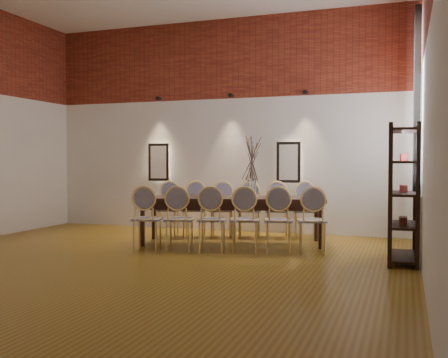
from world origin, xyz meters
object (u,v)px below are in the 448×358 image
(dining_table, at_px, (232,220))
(bowl, at_px, (210,191))
(chair_near_d, at_px, (245,220))
(chair_far_d, at_px, (249,210))
(chair_near_a, at_px, (147,219))
(shelving_rack, at_px, (403,194))
(chair_far_a, at_px, (167,209))
(chair_far_f, at_px, (305,211))
(vase, at_px, (252,188))
(chair_near_e, at_px, (278,220))
(chair_near_b, at_px, (179,219))
(chair_far_e, at_px, (277,210))
(chair_near_c, at_px, (212,219))
(book, at_px, (214,196))
(chair_far_b, at_px, (194,210))
(chair_near_f, at_px, (312,220))
(chair_far_c, at_px, (222,210))

(dining_table, xyz_separation_m, bowl, (-0.32, -0.13, 0.46))
(chair_near_d, relative_size, chair_far_d, 1.00)
(chair_near_a, distance_m, shelving_rack, 3.61)
(chair_far_a, bearing_deg, chair_far_f, -180.00)
(chair_far_d, bearing_deg, vase, 95.30)
(shelving_rack, bearing_deg, vase, 159.68)
(chair_near_d, bearing_deg, chair_near_e, -0.00)
(chair_near_b, distance_m, chair_far_e, 2.08)
(dining_table, height_order, chair_far_a, chair_far_a)
(chair_near_c, height_order, book, chair_near_c)
(chair_far_b, xyz_separation_m, chair_far_d, (0.94, 0.23, 0.00))
(chair_near_c, relative_size, chair_near_e, 1.00)
(dining_table, bearing_deg, chair_far_b, 134.15)
(chair_near_b, xyz_separation_m, book, (0.22, 0.86, 0.30))
(dining_table, relative_size, vase, 9.64)
(dining_table, height_order, chair_near_f, chair_near_f)
(chair_far_b, distance_m, chair_far_f, 1.93)
(chair_near_e, xyz_separation_m, shelving_rack, (1.71, -0.17, 0.43))
(chair_near_b, distance_m, vase, 1.34)
(dining_table, distance_m, chair_far_a, 1.42)
(chair_near_a, bearing_deg, shelving_rack, -9.31)
(chair_near_c, bearing_deg, book, 94.31)
(vase, bearing_deg, book, -169.19)
(shelving_rack, bearing_deg, chair_far_f, 131.52)
(chair_near_d, bearing_deg, vase, 84.70)
(chair_far_a, xyz_separation_m, chair_far_f, (2.34, 0.58, 0.00))
(dining_table, distance_m, vase, 0.61)
(chair_near_e, relative_size, chair_far_f, 1.00)
(vase, distance_m, shelving_rack, 2.42)
(chair_far_f, relative_size, book, 3.62)
(chair_near_c, relative_size, chair_far_f, 1.00)
(chair_near_d, bearing_deg, chair_near_b, 180.00)
(chair_far_f, bearing_deg, chair_near_f, 90.00)
(chair_near_a, xyz_separation_m, chair_near_d, (1.40, 0.35, 0.00))
(chair_far_b, distance_m, vase, 1.34)
(chair_far_d, relative_size, book, 3.62)
(book, bearing_deg, chair_far_d, 66.76)
(dining_table, xyz_separation_m, chair_far_c, (-0.41, 0.66, 0.09))
(chair_near_f, height_order, shelving_rack, shelving_rack)
(chair_near_a, height_order, bowl, chair_near_a)
(book, xyz_separation_m, shelving_rack, (2.89, -0.68, 0.14))
(chair_near_f, bearing_deg, dining_table, 148.28)
(chair_near_c, bearing_deg, chair_far_a, 122.91)
(chair_far_a, bearing_deg, chair_near_a, 90.00)
(chair_near_a, height_order, chair_far_b, same)
(chair_far_e, height_order, book, chair_far_e)
(chair_far_f, xyz_separation_m, bowl, (-1.31, -1.15, 0.37))
(chair_far_c, relative_size, chair_far_e, 1.00)
(chair_far_b, bearing_deg, chair_near_f, 142.31)
(chair_near_a, height_order, chair_near_d, same)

